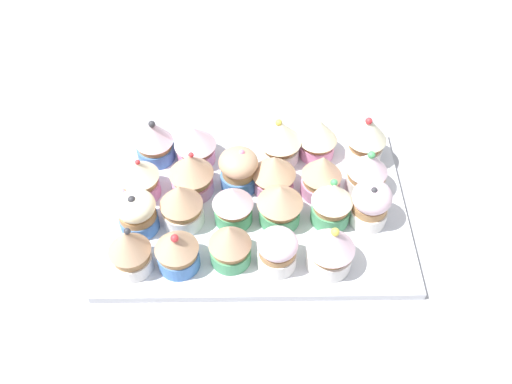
{
  "coord_description": "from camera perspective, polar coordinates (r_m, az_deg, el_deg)",
  "views": [
    {
      "loc": [
        0.64,
        52.3,
        64.32
      ],
      "look_at": [
        0.0,
        0.0,
        4.2
      ],
      "focal_mm": 38.79,
      "sensor_mm": 36.0,
      "label": 1
    }
  ],
  "objects": [
    {
      "name": "cupcake_18",
      "position": [
        0.73,
        2.21,
        -6.02
      ],
      "size": [
        5.42,
        5.42,
        6.34
      ],
      "color": "white",
      "rests_on": "baking_tray"
    },
    {
      "name": "cupcake_8",
      "position": [
        0.82,
        -1.81,
        2.33
      ],
      "size": [
        5.84,
        5.84,
        7.28
      ],
      "color": "#477AC6",
      "rests_on": "baking_tray"
    },
    {
      "name": "cupcake_7",
      "position": [
        0.82,
        1.86,
        2.03
      ],
      "size": [
        6.58,
        6.58,
        6.78
      ],
      "color": "pink",
      "rests_on": "baking_tray"
    },
    {
      "name": "cupcake_16",
      "position": [
        0.79,
        -12.17,
        -2.04
      ],
      "size": [
        5.58,
        5.58,
        6.98
      ],
      "color": "#477AC6",
      "rests_on": "baking_tray"
    },
    {
      "name": "ground_plane",
      "position": [
        0.84,
        -0.0,
        -2.55
      ],
      "size": [
        180.0,
        180.0,
        3.0
      ],
      "primitive_type": "cube",
      "color": "#9E9EA3"
    },
    {
      "name": "cupcake_10",
      "position": [
        0.83,
        -11.98,
        1.5
      ],
      "size": [
        6.09,
        6.09,
        7.15
      ],
      "color": "pink",
      "rests_on": "baking_tray"
    },
    {
      "name": "cupcake_4",
      "position": [
        0.87,
        -10.49,
        5.29
      ],
      "size": [
        5.95,
        5.95,
        7.88
      ],
      "color": "#477AC6",
      "rests_on": "baking_tray"
    },
    {
      "name": "baking_tray",
      "position": [
        0.82,
        -0.0,
        -1.64
      ],
      "size": [
        44.12,
        30.95,
        1.2
      ],
      "color": "silver",
      "rests_on": "ground_plane"
    },
    {
      "name": "cupcake_6",
      "position": [
        0.81,
        6.78,
        1.77
      ],
      "size": [
        5.97,
        5.97,
        7.47
      ],
      "color": "pink",
      "rests_on": "baking_tray"
    },
    {
      "name": "cupcake_20",
      "position": [
        0.74,
        -8.16,
        -5.85
      ],
      "size": [
        5.86,
        5.86,
        7.29
      ],
      "color": "#477AC6",
      "rests_on": "baking_tray"
    },
    {
      "name": "cupcake_17",
      "position": [
        0.73,
        7.72,
        -5.74
      ],
      "size": [
        6.4,
        6.4,
        7.87
      ],
      "color": "white",
      "rests_on": "baking_tray"
    },
    {
      "name": "cupcake_2",
      "position": [
        0.86,
        2.5,
        5.4
      ],
      "size": [
        6.73,
        6.73,
        7.93
      ],
      "color": "white",
      "rests_on": "baking_tray"
    },
    {
      "name": "cupcake_14",
      "position": [
        0.78,
        -2.39,
        -1.28
      ],
      "size": [
        5.82,
        5.82,
        6.57
      ],
      "color": "#4C9E6B",
      "rests_on": "baking_tray"
    },
    {
      "name": "napkin",
      "position": [
        0.84,
        21.4,
        -5.25
      ],
      "size": [
        13.51,
        14.59,
        0.6
      ],
      "primitive_type": "cube",
      "rotation": [
        0.0,
        0.0,
        -0.26
      ],
      "color": "white",
      "rests_on": "ground_plane"
    },
    {
      "name": "cupcake_3",
      "position": [
        0.86,
        -6.29,
        4.99
      ],
      "size": [
        6.56,
        6.56,
        6.63
      ],
      "color": "pink",
      "rests_on": "baking_tray"
    },
    {
      "name": "cupcake_19",
      "position": [
        0.73,
        -2.7,
        -5.31
      ],
      "size": [
        5.78,
        5.78,
        7.06
      ],
      "color": "#4C9E6B",
      "rests_on": "baking_tray"
    },
    {
      "name": "cupcake_12",
      "position": [
        0.78,
        7.84,
        -1.04
      ],
      "size": [
        5.85,
        5.85,
        7.81
      ],
      "color": "#4C9E6B",
      "rests_on": "baking_tray"
    },
    {
      "name": "cupcake_15",
      "position": [
        0.78,
        -7.71,
        -1.24
      ],
      "size": [
        6.08,
        6.08,
        7.5
      ],
      "color": "white",
      "rests_on": "baking_tray"
    },
    {
      "name": "cupcake_0",
      "position": [
        0.87,
        11.31,
        5.43
      ],
      "size": [
        6.26,
        6.26,
        8.68
      ],
      "color": "white",
      "rests_on": "baking_tray"
    },
    {
      "name": "cupcake_9",
      "position": [
        0.82,
        -6.69,
        1.96
      ],
      "size": [
        6.6,
        6.6,
        7.68
      ],
      "color": "pink",
      "rests_on": "baking_tray"
    },
    {
      "name": "cupcake_13",
      "position": [
        0.77,
        2.49,
        -1.15
      ],
      "size": [
        6.55,
        6.55,
        7.07
      ],
      "color": "#4C9E6B",
      "rests_on": "baking_tray"
    },
    {
      "name": "cupcake_5",
      "position": [
        0.83,
        11.41,
        2.08
      ],
      "size": [
        5.95,
        5.95,
        7.83
      ],
      "color": "white",
      "rests_on": "baking_tray"
    },
    {
      "name": "cupcake_11",
      "position": [
        0.79,
        11.73,
        -1.18
      ],
      "size": [
        5.6,
        5.6,
        7.56
      ],
      "color": "white",
      "rests_on": "baking_tray"
    },
    {
      "name": "cupcake_21",
      "position": [
        0.74,
        -12.92,
        -5.83
      ],
      "size": [
        5.66,
        5.66,
        7.94
      ],
      "color": "white",
      "rests_on": "baking_tray"
    },
    {
      "name": "cupcake_1",
      "position": [
        0.87,
        6.4,
        5.67
      ],
      "size": [
        6.16,
        6.16,
        7.17
      ],
      "color": "pink",
      "rests_on": "baking_tray"
    }
  ]
}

